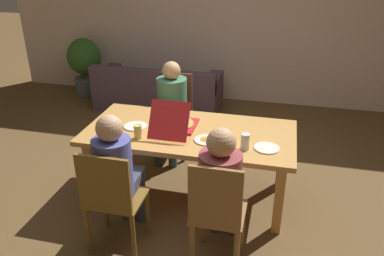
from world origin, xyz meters
The scene contains 18 objects.
ground_plane centered at (0.00, 0.00, 0.00)m, with size 20.00×20.00×0.00m, color brown.
back_wall centered at (0.00, 2.90, 1.37)m, with size 7.56×0.12×2.74m, color beige.
dining_table centered at (0.00, 0.00, 0.65)m, with size 2.01×0.97×0.74m.
chair_0 centered at (-0.42, -0.93, 0.54)m, with size 0.46×0.40×0.95m.
person_0 centered at (-0.42, -0.77, 0.71)m, with size 0.31×0.54×1.21m.
chair_1 centered at (0.44, -0.91, 0.51)m, with size 0.41×0.41×0.98m.
person_1 centered at (0.44, -0.76, 0.70)m, with size 0.32×0.55×1.19m.
chair_2 centered at (-0.42, 0.91, 0.53)m, with size 0.41×0.43×0.97m.
person_2 centered at (-0.42, 0.76, 0.69)m, with size 0.35×0.54×1.17m.
pizza_box_0 centered at (-0.14, 0.02, 0.79)m, with size 0.37×0.56×0.34m.
plate_0 centered at (-0.54, -0.04, 0.74)m, with size 0.23×0.23×0.01m.
plate_1 centered at (0.75, -0.20, 0.74)m, with size 0.22×0.22×0.01m.
plate_2 centered at (0.20, -0.17, 0.75)m, with size 0.23×0.23×0.03m.
drinking_glass_0 centered at (0.56, -0.25, 0.81)m, with size 0.08×0.08×0.15m, color silver.
drinking_glass_1 centered at (-0.19, 0.40, 0.79)m, with size 0.08×0.08×0.11m, color #B14A26.
drinking_glass_2 centered at (-0.42, -0.27, 0.80)m, with size 0.07×0.07×0.13m, color #D9CD5D.
couch centered at (-1.05, 2.16, 0.26)m, with size 1.93×0.78×0.71m.
potted_plant centered at (-2.44, 2.50, 0.56)m, with size 0.55×0.55×0.97m.
Camera 1 is at (0.81, -3.26, 2.35)m, focal length 36.31 mm.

